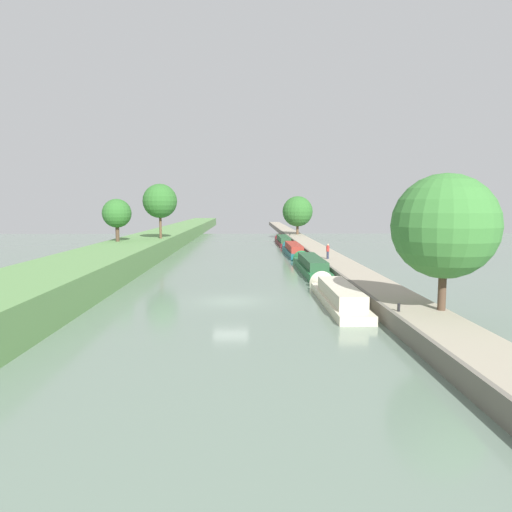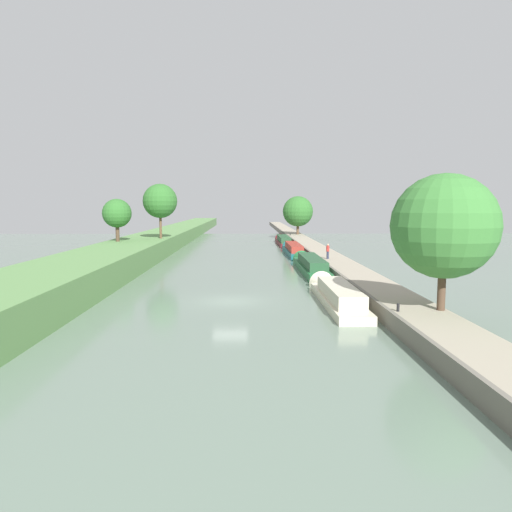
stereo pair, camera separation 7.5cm
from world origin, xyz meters
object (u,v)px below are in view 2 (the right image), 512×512
Objects in this scene: mooring_bollard_near at (398,307)px; narrowboat_maroon at (283,241)px; narrowboat_cream at (336,294)px; narrowboat_green at (310,265)px; mooring_bollard_far at (290,234)px; narrowboat_teal at (293,250)px; person_walking at (328,251)px.

narrowboat_maroon is at bearing 91.93° from mooring_bollard_near.
narrowboat_cream reaches higher than mooring_bollard_near.
narrowboat_cream is 0.80× the size of narrowboat_maroon.
narrowboat_green is at bearing 94.44° from mooring_bollard_near.
mooring_bollard_near is (2.08, -7.33, 0.64)m from narrowboat_cream.
mooring_bollard_near is at bearing -85.56° from narrowboat_green.
mooring_bollard_near is 1.00× the size of mooring_bollard_far.
person_walking is (2.39, -14.52, 1.21)m from narrowboat_teal.
mooring_bollard_near is at bearing -87.25° from narrowboat_teal.
mooring_bollard_near is (1.94, -57.66, 0.62)m from narrowboat_maroon.
narrowboat_teal is (-0.13, 17.00, -0.01)m from narrowboat_green.
narrowboat_teal is at bearing -94.34° from mooring_bollard_far.
mooring_bollard_far is (1.79, 42.39, 0.55)m from narrowboat_green.
person_walking is (2.41, -32.06, 1.27)m from narrowboat_maroon.
narrowboat_cream is 15.80m from narrowboat_green.
narrowboat_teal is at bearing 92.75° from mooring_bollard_near.
narrowboat_maroon is at bearing 90.25° from narrowboat_green.
narrowboat_maroon is 32.17m from person_walking.
narrowboat_green reaches higher than narrowboat_cream.
narrowboat_teal is 34.69× the size of mooring_bollard_near.
person_walking is at bearing -89.33° from mooring_bollard_far.
narrowboat_teal is 9.40× the size of person_walking.
narrowboat_green reaches higher than mooring_bollard_far.
narrowboat_green reaches higher than mooring_bollard_near.
narrowboat_teal is at bearing -89.94° from narrowboat_maroon.
mooring_bollard_near and mooring_bollard_far have the same top height.
narrowboat_teal is (0.15, 32.80, 0.08)m from narrowboat_cream.
narrowboat_cream is at bearing -91.03° from narrowboat_green.
person_walking reaches higher than narrowboat_cream.
mooring_bollard_near is 65.51m from mooring_bollard_far.
mooring_bollard_far is (-0.47, 39.91, -0.65)m from person_walking.
person_walking reaches higher than mooring_bollard_near.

